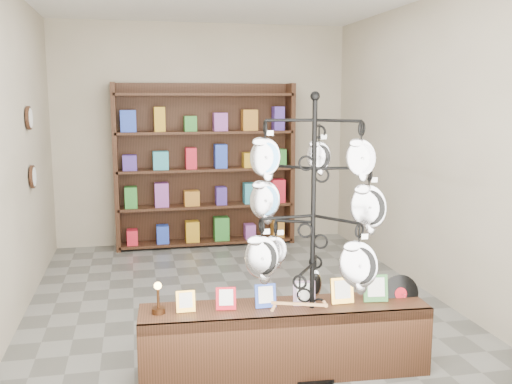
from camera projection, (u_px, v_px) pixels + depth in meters
ground at (236, 301)px, 5.68m from camera, size 5.00×5.00×0.00m
room_envelope at (235, 114)px, 5.38m from camera, size 5.00×5.00×5.00m
display_tree at (313, 216)px, 3.98m from camera, size 1.13×1.13×2.04m
front_shelf at (285, 339)px, 4.15m from camera, size 2.11×0.55×0.74m
back_shelving at (205, 171)px, 7.73m from camera, size 2.42×0.36×2.20m
wall_clocks at (31, 148)px, 5.80m from camera, size 0.03×0.24×0.84m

